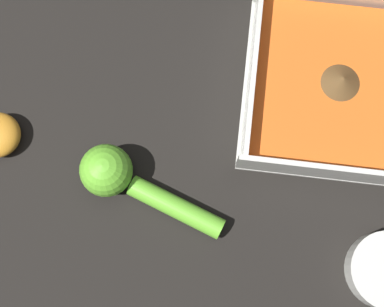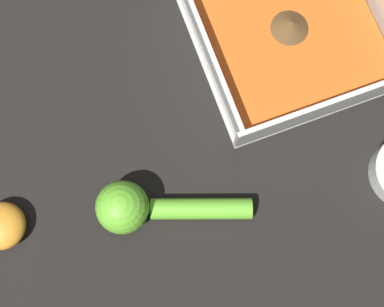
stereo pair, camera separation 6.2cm
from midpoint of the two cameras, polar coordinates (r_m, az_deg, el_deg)
The scene contains 3 objects.
ground_plane at distance 0.69m, azimuth 17.19°, elevation 3.92°, with size 4.00×4.00×0.00m, color black.
square_dish at distance 0.68m, azimuth 18.06°, elevation 6.21°, with size 0.22×0.22×0.06m.
lemon_squeezer at distance 0.62m, azimuth -4.61°, elevation -3.41°, with size 0.17×0.09×0.06m.
Camera 1 is at (-0.15, -0.21, 0.63)m, focal length 50.00 mm.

